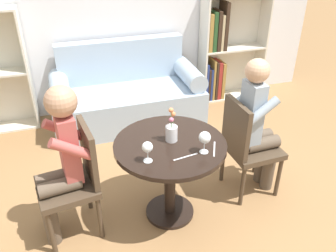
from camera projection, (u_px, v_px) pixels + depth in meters
ground_plane at (170, 212)px, 3.00m from camera, size 16.00×16.00×0.00m
round_table at (170, 160)px, 2.72m from camera, size 0.85×0.85×0.70m
couch at (127, 96)px, 4.22m from camera, size 1.72×0.80×0.92m
bookshelf_right at (223, 51)px, 4.61m from camera, size 0.85×0.28×1.36m
chair_left at (76, 177)px, 2.62m from camera, size 0.47×0.47×0.90m
chair_right at (246, 144)px, 3.01m from camera, size 0.44×0.44×0.90m
person_left at (60, 161)px, 2.49m from camera, size 0.44×0.38×1.23m
person_right at (258, 126)px, 2.96m from camera, size 0.43×0.35×1.25m
wine_glass_left at (147, 148)px, 2.40m from camera, size 0.08×0.08×0.15m
wine_glass_right at (205, 138)px, 2.48m from camera, size 0.09×0.09×0.17m
flower_vase at (172, 131)px, 2.64m from camera, size 0.09×0.09×0.28m
knife_left_setting at (214, 149)px, 2.58m from camera, size 0.09×0.18×0.00m
fork_left_setting at (186, 157)px, 2.49m from camera, size 0.19×0.04×0.00m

